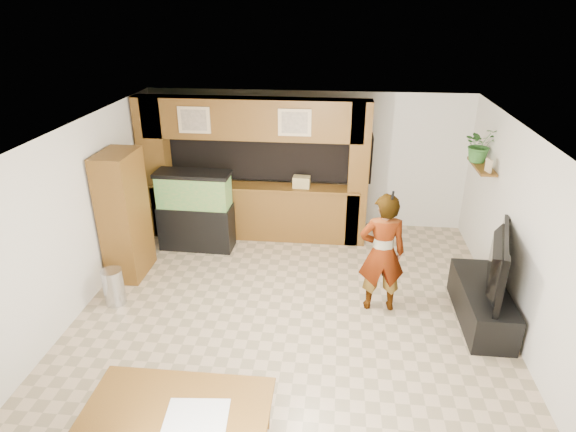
# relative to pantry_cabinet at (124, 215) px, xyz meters

# --- Properties ---
(floor) EXTENTS (6.50, 6.50, 0.00)m
(floor) POSITION_rel_pantry_cabinet_xyz_m (2.70, -0.98, -1.02)
(floor) COLOR tan
(floor) RESTS_ON ground
(ceiling) EXTENTS (6.50, 6.50, 0.00)m
(ceiling) POSITION_rel_pantry_cabinet_xyz_m (2.70, -0.98, 1.58)
(ceiling) COLOR white
(ceiling) RESTS_ON wall_back
(wall_back) EXTENTS (6.00, 0.00, 6.00)m
(wall_back) POSITION_rel_pantry_cabinet_xyz_m (2.70, 2.27, 0.28)
(wall_back) COLOR silver
(wall_back) RESTS_ON floor
(wall_left) EXTENTS (0.00, 6.50, 6.50)m
(wall_left) POSITION_rel_pantry_cabinet_xyz_m (-0.30, -0.98, 0.28)
(wall_left) COLOR silver
(wall_left) RESTS_ON floor
(wall_right) EXTENTS (0.00, 6.50, 6.50)m
(wall_right) POSITION_rel_pantry_cabinet_xyz_m (5.70, -0.98, 0.28)
(wall_right) COLOR silver
(wall_right) RESTS_ON floor
(partition) EXTENTS (4.20, 0.99, 2.60)m
(partition) POSITION_rel_pantry_cabinet_xyz_m (1.75, 1.66, 0.29)
(partition) COLOR brown
(partition) RESTS_ON floor
(wall_clock) EXTENTS (0.05, 0.25, 0.25)m
(wall_clock) POSITION_rel_pantry_cabinet_xyz_m (-0.27, 0.02, 0.88)
(wall_clock) COLOR black
(wall_clock) RESTS_ON wall_left
(wall_shelf) EXTENTS (0.25, 0.90, 0.04)m
(wall_shelf) POSITION_rel_pantry_cabinet_xyz_m (5.55, 0.97, 0.68)
(wall_shelf) COLOR brown
(wall_shelf) RESTS_ON wall_right
(pantry_cabinet) EXTENTS (0.51, 0.83, 2.04)m
(pantry_cabinet) POSITION_rel_pantry_cabinet_xyz_m (0.00, 0.00, 0.00)
(pantry_cabinet) COLOR brown
(pantry_cabinet) RESTS_ON floor
(trash_can) EXTENTS (0.30, 0.30, 0.55)m
(trash_can) POSITION_rel_pantry_cabinet_xyz_m (0.11, -0.88, -0.74)
(trash_can) COLOR #B2B2B7
(trash_can) RESTS_ON floor
(aquarium) EXTENTS (1.29, 0.48, 1.43)m
(aquarium) POSITION_rel_pantry_cabinet_xyz_m (0.84, 0.97, -0.32)
(aquarium) COLOR black
(aquarium) RESTS_ON floor
(tv_stand) EXTENTS (0.58, 1.57, 0.52)m
(tv_stand) POSITION_rel_pantry_cabinet_xyz_m (5.35, -0.73, -0.76)
(tv_stand) COLOR black
(tv_stand) RESTS_ON floor
(television) EXTENTS (0.59, 1.42, 0.82)m
(television) POSITION_rel_pantry_cabinet_xyz_m (5.35, -0.73, -0.09)
(television) COLOR black
(television) RESTS_ON tv_stand
(photo_frame) EXTENTS (0.07, 0.15, 0.20)m
(photo_frame) POSITION_rel_pantry_cabinet_xyz_m (5.55, 0.65, 0.80)
(photo_frame) COLOR tan
(photo_frame) RESTS_ON wall_shelf
(potted_plant) EXTENTS (0.63, 0.59, 0.57)m
(potted_plant) POSITION_rel_pantry_cabinet_xyz_m (5.52, 1.15, 0.98)
(potted_plant) COLOR #316B2B
(potted_plant) RESTS_ON wall_shelf
(person) EXTENTS (0.68, 0.48, 1.78)m
(person) POSITION_rel_pantry_cabinet_xyz_m (3.95, -0.57, -0.13)
(person) COLOR tan
(person) RESTS_ON floor
(microphone) EXTENTS (0.03, 0.09, 0.15)m
(microphone) POSITION_rel_pantry_cabinet_xyz_m (4.00, -0.73, 0.80)
(microphone) COLOR black
(microphone) RESTS_ON person
(newspaper_a) EXTENTS (0.61, 0.47, 0.01)m
(newspaper_a) POSITION_rel_pantry_cabinet_xyz_m (2.09, -3.39, -0.40)
(newspaper_a) COLOR silver
(newspaper_a) RESTS_ON dining_table
(counter_box) EXTENTS (0.31, 0.22, 0.20)m
(counter_box) POSITION_rel_pantry_cabinet_xyz_m (2.66, 1.47, 0.12)
(counter_box) COLOR #9F8B56
(counter_box) RESTS_ON partition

